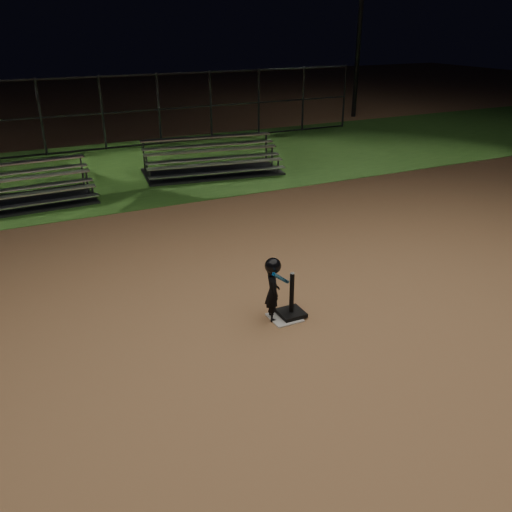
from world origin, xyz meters
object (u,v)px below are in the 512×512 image
(bleacher_left, at_px, (13,198))
(bleacher_right, at_px, (212,166))
(child_batter, at_px, (273,287))
(home_plate, at_px, (285,318))
(light_pole_right, at_px, (362,1))
(batting_tee, at_px, (291,308))

(bleacher_left, distance_m, bleacher_right, 5.58)
(child_batter, height_order, bleacher_left, child_batter)
(home_plate, bearing_deg, light_pole_right, 51.23)
(batting_tee, height_order, bleacher_left, bleacher_left)
(batting_tee, xyz_separation_m, child_batter, (-0.29, 0.06, 0.39))
(bleacher_right, distance_m, light_pole_right, 12.71)
(child_batter, bearing_deg, bleacher_right, -2.55)
(bleacher_right, xyz_separation_m, light_pole_right, (9.82, 6.53, 4.74))
(home_plate, bearing_deg, bleacher_left, 113.51)
(bleacher_left, bearing_deg, bleacher_right, 4.86)
(bleacher_right, bearing_deg, batting_tee, -95.99)
(batting_tee, height_order, child_batter, child_batter)
(child_batter, distance_m, light_pole_right, 19.71)
(child_batter, xyz_separation_m, bleacher_left, (-3.18, 7.63, -0.35))
(home_plate, height_order, bleacher_left, bleacher_left)
(batting_tee, relative_size, bleacher_right, 0.17)
(home_plate, height_order, child_batter, child_batter)
(home_plate, height_order, batting_tee, batting_tee)
(home_plate, relative_size, child_batter, 0.44)
(batting_tee, xyz_separation_m, bleacher_left, (-3.47, 7.69, 0.04))
(home_plate, relative_size, bleacher_left, 0.12)
(batting_tee, relative_size, child_batter, 0.70)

